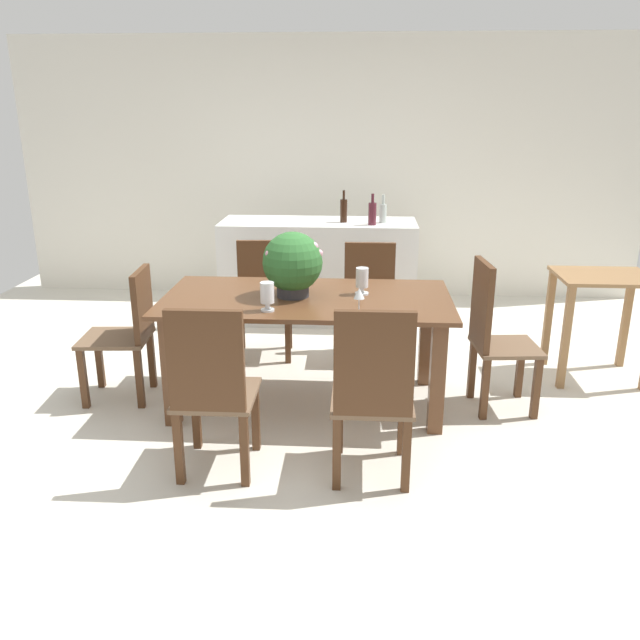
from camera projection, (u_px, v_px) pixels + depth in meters
The scene contains 18 objects.
ground_plane at pixel (310, 391), 4.59m from camera, with size 7.04×7.04×0.00m, color silver.
back_wall at pixel (329, 170), 6.64m from camera, with size 6.40×0.10×2.60m, color silver.
dining_table at pixel (307, 316), 4.23m from camera, with size 1.86×0.97×0.75m.
chair_far_left at pixel (264, 292), 5.18m from camera, with size 0.50×0.44×0.91m.
chair_head_end at pixel (129, 329), 4.35m from camera, with size 0.47×0.45×0.90m.
chair_foot_end at pixel (493, 332), 4.17m from camera, with size 0.44×0.44×1.00m.
chair_near_left at pixel (212, 386), 3.38m from camera, with size 0.43×0.46×0.98m.
chair_far_right at pixel (369, 295), 5.14m from camera, with size 0.44×0.43×0.90m.
chair_near_right at pixel (373, 390), 3.32m from camera, with size 0.43×0.46×0.99m.
flower_centerpiece at pixel (293, 264), 4.13m from camera, with size 0.39×0.39×0.42m.
crystal_vase_left at pixel (362, 279), 4.21m from camera, with size 0.09×0.09×0.18m.
crystal_vase_center_near at pixel (267, 294), 3.87m from camera, with size 0.08×0.08×0.18m.
wine_glass at pixel (359, 295), 3.83m from camera, with size 0.07×0.07×0.15m.
kitchen_counter at pixel (318, 271), 6.03m from camera, with size 1.78×0.63×0.93m, color silver.
wine_bottle_clear at pixel (344, 210), 5.80m from camera, with size 0.06×0.06×0.28m.
wine_bottle_dark at pixel (372, 213), 5.67m from camera, with size 0.07×0.07×0.27m.
wine_bottle_amber at pixel (383, 212), 5.78m from camera, with size 0.06×0.06×0.25m.
side_table at pixel (601, 301), 4.66m from camera, with size 0.66×0.54×0.78m.
Camera 1 is at (0.35, -4.18, 1.92)m, focal length 36.33 mm.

